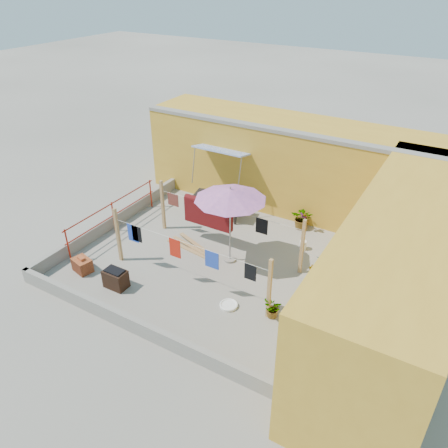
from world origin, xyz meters
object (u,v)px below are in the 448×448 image
Objects in this scene: brick_stack at (82,265)px; water_jug_a at (340,280)px; water_jug_b at (303,245)px; green_hose at (356,254)px; white_basin at (229,305)px; brazier at (116,279)px; patio_umbrella at (230,195)px; outdoor_table at (218,198)px; plant_back_a at (302,218)px.

brick_stack is 7.52m from water_jug_a.
green_hose is (1.57, 0.56, -0.12)m from water_jug_b.
water_jug_a is (2.26, 2.40, 0.11)m from white_basin.
white_basin is (3.16, 0.88, -0.24)m from brazier.
brazier is at bearing -2.25° from brick_stack.
water_jug_b reaches higher than white_basin.
patio_umbrella reaches higher than water_jug_b.
outdoor_table is 3.53m from water_jug_b.
brick_stack is at bearing 177.75° from brazier.
brazier is 6.34m from water_jug_a.
plant_back_a reaches higher than green_hose.
plant_back_a is at bearing 67.78° from patio_umbrella.
brick_stack is 0.80× the size of plant_back_a.
outdoor_table reaches higher than plant_back_a.
outdoor_table is 2.32× the size of plant_back_a.
brazier is at bearing -127.82° from patio_umbrella.
green_hose is at bearing 90.00° from water_jug_a.
brazier is 1.32× the size of white_basin.
water_jug_a is at bearing 46.74° from white_basin.
water_jug_a reaches higher than green_hose.
water_jug_b is (-1.57, 1.19, -0.00)m from water_jug_a.
brazier is at bearing -137.17° from green_hose.
outdoor_table is at bearing 162.05° from water_jug_a.
green_hose is at bearing 1.37° from outdoor_table.
white_basin is 3.30m from water_jug_a.
patio_umbrella is 4.58m from green_hose.
water_jug_a is at bearing 31.15° from brazier.
water_jug_a is at bearing -17.95° from outdoor_table.
plant_back_a is (-0.52, 1.20, 0.25)m from water_jug_b.
outdoor_table is at bearing 172.70° from water_jug_b.
water_jug_b is at bearing 45.02° from patio_umbrella.
brazier is 0.80× the size of plant_back_a.
patio_umbrella is 4.22× the size of brazier.
brick_stack is at bearing -169.70° from white_basin.
green_hose is at bearing 36.19° from brick_stack.
green_hose is at bearing 34.72° from patio_umbrella.
green_hose is (5.42, 5.02, -0.25)m from brazier.
water_jug_b is (1.72, 1.72, -2.11)m from patio_umbrella.
brazier is at bearing -120.40° from plant_back_a.
outdoor_table reaches higher than white_basin.
patio_umbrella is 5.56× the size of white_basin.
brick_stack is at bearing -139.81° from water_jug_b.
outdoor_table is 5.43× the size of water_jug_a.
patio_umbrella is 3.16m from outdoor_table.
outdoor_table reaches higher than brazier.
outdoor_table is at bearing -178.63° from green_hose.
brazier is (1.37, -0.05, 0.07)m from brick_stack.
outdoor_table is 5.08m from green_hose.
plant_back_a is (-2.10, 0.64, 0.37)m from green_hose.
water_jug_b is (3.85, 4.46, -0.13)m from brazier.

